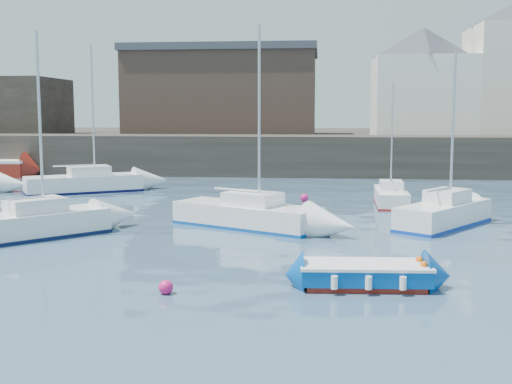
# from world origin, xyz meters

# --- Properties ---
(water) EXTENTS (220.00, 220.00, 0.00)m
(water) POSITION_xyz_m (0.00, 0.00, 0.00)
(water) COLOR #2D4760
(water) RESTS_ON ground
(quay_wall) EXTENTS (90.00, 5.00, 3.00)m
(quay_wall) POSITION_xyz_m (0.00, 35.00, 1.50)
(quay_wall) COLOR #28231E
(quay_wall) RESTS_ON ground
(land_strip) EXTENTS (90.00, 32.00, 2.80)m
(land_strip) POSITION_xyz_m (0.00, 53.00, 1.40)
(land_strip) COLOR #28231E
(land_strip) RESTS_ON ground
(bldg_east_d) EXTENTS (11.14, 11.14, 8.95)m
(bldg_east_d) POSITION_xyz_m (11.00, 41.50, 7.36)
(bldg_east_d) COLOR white
(bldg_east_d) RESTS_ON land_strip
(warehouse) EXTENTS (16.40, 10.40, 7.60)m
(warehouse) POSITION_xyz_m (-6.00, 43.00, 6.62)
(warehouse) COLOR #3D2D26
(warehouse) RESTS_ON land_strip
(blue_dinghy) EXTENTS (3.59, 1.96, 0.67)m
(blue_dinghy) POSITION_xyz_m (3.85, 3.33, 0.37)
(blue_dinghy) COLOR maroon
(blue_dinghy) RESTS_ON ground
(sailboat_a) EXTENTS (5.47, 5.64, 7.75)m
(sailboat_a) POSITION_xyz_m (-8.32, 9.05, 0.55)
(sailboat_a) COLOR white
(sailboat_a) RESTS_ON ground
(sailboat_b) EXTENTS (6.58, 4.80, 8.20)m
(sailboat_b) POSITION_xyz_m (-0.39, 12.22, 0.53)
(sailboat_b) COLOR white
(sailboat_b) RESTS_ON ground
(sailboat_c) EXTENTS (4.73, 5.49, 7.28)m
(sailboat_c) POSITION_xyz_m (7.79, 13.25, 0.56)
(sailboat_c) COLOR white
(sailboat_c) RESTS_ON ground
(sailboat_f) EXTENTS (1.72, 4.89, 6.29)m
(sailboat_f) POSITION_xyz_m (6.27, 19.52, 0.44)
(sailboat_f) COLOR white
(sailboat_f) RESTS_ON ground
(sailboat_h) EXTENTS (6.89, 5.42, 8.71)m
(sailboat_h) POSITION_xyz_m (-11.45, 23.00, 0.57)
(sailboat_h) COLOR white
(sailboat_h) RESTS_ON ground
(buoy_near) EXTENTS (0.39, 0.39, 0.39)m
(buoy_near) POSITION_xyz_m (-1.38, 2.14, 0.00)
(buoy_near) COLOR #D71866
(buoy_near) RESTS_ON ground
(buoy_far) EXTENTS (0.43, 0.43, 0.43)m
(buoy_far) POSITION_xyz_m (1.77, 20.30, 0.00)
(buoy_far) COLOR #D71866
(buoy_far) RESTS_ON ground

